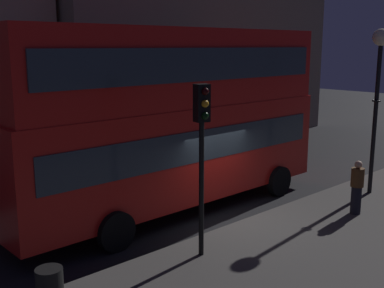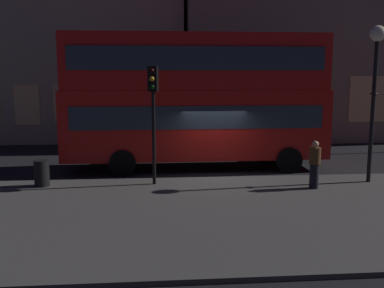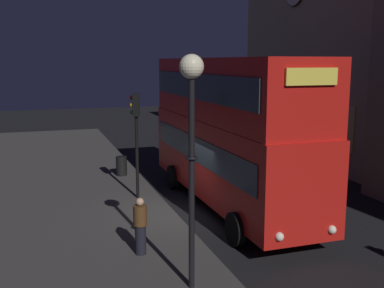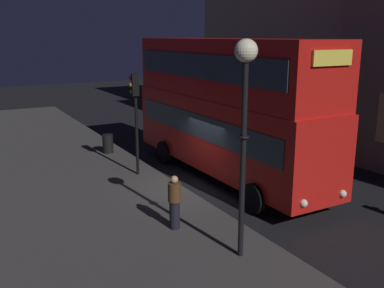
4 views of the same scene
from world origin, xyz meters
The scene contains 9 objects.
ground_plane centered at (0.00, 0.00, 0.00)m, with size 80.00×80.00×0.00m, color black.
sidewalk_slab centered at (0.00, -4.51, 0.06)m, with size 44.00×8.21×0.12m, color #423F3D.
building_with_clock centered at (-7.21, 12.44, 7.20)m, with size 13.16×7.87×14.39m.
building_plain_facade centered at (8.01, 12.19, 8.18)m, with size 16.85×9.31×16.35m.
double_decker_bus centered at (-0.61, 1.77, 3.07)m, with size 10.86×2.86×5.50m.
traffic_light_near_kerb centered at (-2.34, -1.32, 3.04)m, with size 0.37×0.39×4.06m.
street_lamp centered at (5.28, -1.61, 4.26)m, with size 0.55×0.55×5.42m.
pedestrian centered at (3.00, -2.34, 0.94)m, with size 0.38×0.38×1.61m.
litter_bin centered at (-6.16, -1.27, 0.57)m, with size 0.51×0.51×0.90m, color black.
Camera 2 is at (-2.28, -16.26, 3.89)m, focal length 41.05 mm.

